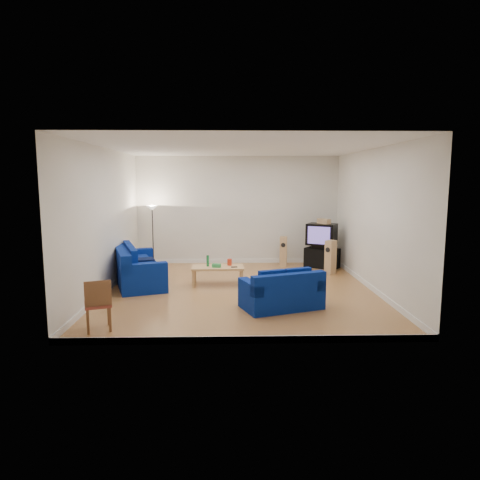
{
  "coord_description": "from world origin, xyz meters",
  "views": [
    {
      "loc": [
        -0.25,
        -9.53,
        2.5
      ],
      "look_at": [
        0.0,
        0.4,
        1.1
      ],
      "focal_mm": 32.0,
      "sensor_mm": 36.0,
      "label": 1
    }
  ],
  "objects_px": {
    "coffee_table": "(218,269)",
    "television": "(322,234)",
    "sofa_three_seat": "(136,270)",
    "tv_stand": "(322,258)",
    "sofa_loveseat": "(282,294)"
  },
  "relations": [
    {
      "from": "coffee_table",
      "to": "television",
      "type": "bearing_deg",
      "value": 33.69
    },
    {
      "from": "sofa_three_seat",
      "to": "television",
      "type": "bearing_deg",
      "value": 91.3
    },
    {
      "from": "sofa_three_seat",
      "to": "sofa_loveseat",
      "type": "xyz_separation_m",
      "value": [
        3.29,
        -2.08,
        -0.05
      ]
    },
    {
      "from": "coffee_table",
      "to": "television",
      "type": "distance_m",
      "value": 3.54
    },
    {
      "from": "television",
      "to": "sofa_loveseat",
      "type": "bearing_deg",
      "value": -84.58
    },
    {
      "from": "television",
      "to": "tv_stand",
      "type": "bearing_deg",
      "value": 75.71
    },
    {
      "from": "tv_stand",
      "to": "sofa_loveseat",
      "type": "bearing_deg",
      "value": -75.99
    },
    {
      "from": "sofa_loveseat",
      "to": "television",
      "type": "distance_m",
      "value": 4.26
    },
    {
      "from": "sofa_three_seat",
      "to": "sofa_loveseat",
      "type": "relative_size",
      "value": 1.48
    },
    {
      "from": "tv_stand",
      "to": "television",
      "type": "distance_m",
      "value": 0.69
    },
    {
      "from": "coffee_table",
      "to": "tv_stand",
      "type": "relative_size",
      "value": 1.35
    },
    {
      "from": "sofa_three_seat",
      "to": "television",
      "type": "distance_m",
      "value": 5.25
    },
    {
      "from": "coffee_table",
      "to": "tv_stand",
      "type": "distance_m",
      "value": 3.55
    },
    {
      "from": "tv_stand",
      "to": "television",
      "type": "bearing_deg",
      "value": -95.44
    },
    {
      "from": "sofa_three_seat",
      "to": "tv_stand",
      "type": "height_order",
      "value": "sofa_three_seat"
    }
  ]
}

